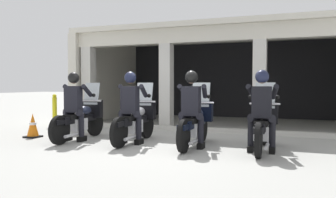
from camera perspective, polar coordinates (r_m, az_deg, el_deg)
name	(u,v)px	position (r m, az deg, el deg)	size (l,w,h in m)	color
ground_plane	(201,127)	(10.52, 5.50, -4.71)	(80.00, 80.00, 0.00)	#999993
station_building	(227,65)	(12.25, 9.70, 5.56)	(9.28, 4.73, 3.12)	black
kerb_strip	(206,130)	(9.52, 6.38, -5.10)	(8.78, 0.24, 0.12)	#B7B5AD
motorcycle_far_left	(82,118)	(8.43, -14.14, -3.12)	(0.62, 2.04, 1.35)	black
police_officer_far_left	(74,100)	(8.17, -15.30, -0.23)	(0.63, 0.61, 1.58)	black
motorcycle_center_left	(136,120)	(7.83, -5.26, -3.48)	(0.62, 2.04, 1.35)	black
police_officer_center_left	(131,101)	(7.55, -6.21, -0.37)	(0.63, 0.61, 1.58)	black
motorcycle_center_right	(195,122)	(7.33, 4.57, -3.87)	(0.62, 2.04, 1.35)	black
police_officer_center_right	(192,102)	(7.03, 3.94, -0.57)	(0.63, 0.61, 1.58)	black
motorcycle_far_right	(263,125)	(7.10, 15.49, -4.16)	(0.62, 2.04, 1.35)	black
police_officer_far_right	(262,104)	(6.78, 15.31, -0.75)	(0.63, 0.61, 1.58)	black
traffic_cone_flank	(33,126)	(9.10, -21.53, -4.16)	(0.34, 0.34, 0.59)	black
bollard_kerbside	(55,110)	(11.34, -18.30, -1.76)	(0.14, 0.14, 1.01)	yellow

